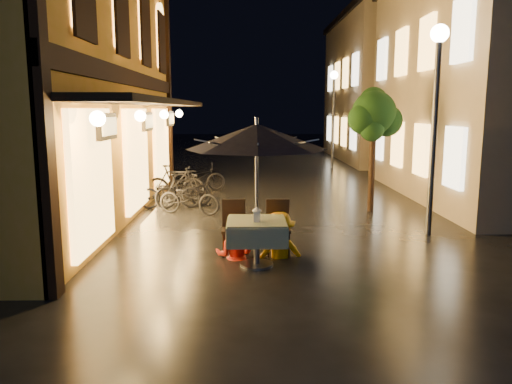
{
  "coord_description": "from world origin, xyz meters",
  "views": [
    {
      "loc": [
        -0.77,
        -8.04,
        2.59
      ],
      "look_at": [
        -0.62,
        0.59,
        1.15
      ],
      "focal_mm": 35.0,
      "sensor_mm": 36.0,
      "label": 1
    }
  ],
  "objects_px": {
    "bicycle_0": "(189,198)",
    "patio_umbrella": "(257,137)",
    "table_lantern": "(257,213)",
    "person_yellow": "(279,213)",
    "person_orange": "(235,216)",
    "streetlamp_near": "(436,92)",
    "cafe_table": "(257,231)"
  },
  "relations": [
    {
      "from": "patio_umbrella",
      "to": "person_yellow",
      "type": "distance_m",
      "value": 1.53
    },
    {
      "from": "person_orange",
      "to": "bicycle_0",
      "type": "height_order",
      "value": "person_orange"
    },
    {
      "from": "person_orange",
      "to": "person_yellow",
      "type": "bearing_deg",
      "value": -169.99
    },
    {
      "from": "cafe_table",
      "to": "table_lantern",
      "type": "bearing_deg",
      "value": -90.0
    },
    {
      "from": "patio_umbrella",
      "to": "streetlamp_near",
      "type": "bearing_deg",
      "value": 29.03
    },
    {
      "from": "streetlamp_near",
      "to": "table_lantern",
      "type": "relative_size",
      "value": 16.92
    },
    {
      "from": "streetlamp_near",
      "to": "person_yellow",
      "type": "xyz_separation_m",
      "value": [
        -3.21,
        -1.48,
        -2.14
      ]
    },
    {
      "from": "patio_umbrella",
      "to": "person_orange",
      "type": "xyz_separation_m",
      "value": [
        -0.38,
        0.51,
        -1.42
      ]
    },
    {
      "from": "person_orange",
      "to": "bicycle_0",
      "type": "relative_size",
      "value": 0.91
    },
    {
      "from": "patio_umbrella",
      "to": "table_lantern",
      "type": "xyz_separation_m",
      "value": [
        0.0,
        -0.12,
        -1.23
      ]
    },
    {
      "from": "patio_umbrella",
      "to": "bicycle_0",
      "type": "distance_m",
      "value": 4.78
    },
    {
      "from": "streetlamp_near",
      "to": "cafe_table",
      "type": "relative_size",
      "value": 4.27
    },
    {
      "from": "person_orange",
      "to": "bicycle_0",
      "type": "distance_m",
      "value": 3.87
    },
    {
      "from": "table_lantern",
      "to": "person_yellow",
      "type": "relative_size",
      "value": 0.16
    },
    {
      "from": "streetlamp_near",
      "to": "table_lantern",
      "type": "height_order",
      "value": "streetlamp_near"
    },
    {
      "from": "bicycle_0",
      "to": "patio_umbrella",
      "type": "bearing_deg",
      "value": -141.22
    },
    {
      "from": "table_lantern",
      "to": "cafe_table",
      "type": "bearing_deg",
      "value": 90.0
    },
    {
      "from": "cafe_table",
      "to": "person_orange",
      "type": "bearing_deg",
      "value": 126.71
    },
    {
      "from": "cafe_table",
      "to": "person_yellow",
      "type": "height_order",
      "value": "person_yellow"
    },
    {
      "from": "cafe_table",
      "to": "bicycle_0",
      "type": "xyz_separation_m",
      "value": [
        -1.59,
        4.16,
        -0.17
      ]
    },
    {
      "from": "person_orange",
      "to": "person_yellow",
      "type": "distance_m",
      "value": 0.79
    },
    {
      "from": "person_orange",
      "to": "patio_umbrella",
      "type": "bearing_deg",
      "value": 134.82
    },
    {
      "from": "table_lantern",
      "to": "person_yellow",
      "type": "distance_m",
      "value": 0.79
    },
    {
      "from": "streetlamp_near",
      "to": "cafe_table",
      "type": "distance_m",
      "value": 4.75
    },
    {
      "from": "bicycle_0",
      "to": "table_lantern",
      "type": "bearing_deg",
      "value": -141.78
    },
    {
      "from": "streetlamp_near",
      "to": "cafe_table",
      "type": "xyz_separation_m",
      "value": [
        -3.62,
        -2.01,
        -2.33
      ]
    },
    {
      "from": "streetlamp_near",
      "to": "bicycle_0",
      "type": "bearing_deg",
      "value": 157.51
    },
    {
      "from": "cafe_table",
      "to": "bicycle_0",
      "type": "distance_m",
      "value": 4.46
    },
    {
      "from": "cafe_table",
      "to": "person_orange",
      "type": "height_order",
      "value": "person_orange"
    },
    {
      "from": "patio_umbrella",
      "to": "person_orange",
      "type": "height_order",
      "value": "patio_umbrella"
    },
    {
      "from": "table_lantern",
      "to": "person_orange",
      "type": "xyz_separation_m",
      "value": [
        -0.38,
        0.63,
        -0.19
      ]
    },
    {
      "from": "cafe_table",
      "to": "table_lantern",
      "type": "height_order",
      "value": "table_lantern"
    }
  ]
}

